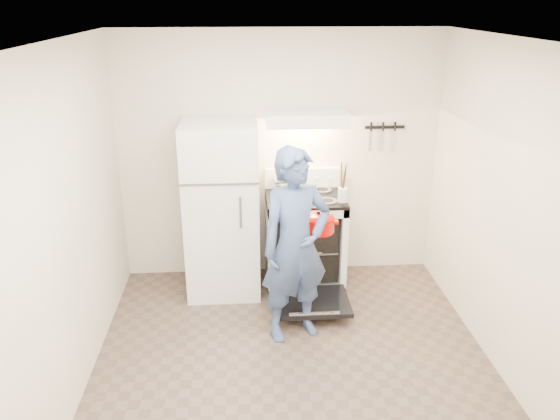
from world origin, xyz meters
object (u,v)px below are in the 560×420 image
object	(u,v)px
person	(296,246)
dutch_oven	(318,225)
refrigerator	(222,209)
stove_body	(304,242)
tea_kettle	(282,178)

from	to	relation	value
person	dutch_oven	size ratio (longest dim) A/B	4.85
refrigerator	dutch_oven	bearing A→B (deg)	-36.48
person	dutch_oven	distance (m)	0.34
stove_body	tea_kettle	world-z (taller)	tea_kettle
stove_body	tea_kettle	size ratio (longest dim) A/B	3.53
refrigerator	dutch_oven	xyz separation A→B (m)	(0.85, -0.63, 0.08)
refrigerator	tea_kettle	size ratio (longest dim) A/B	6.53
tea_kettle	dutch_oven	bearing A→B (deg)	-73.22
stove_body	person	bearing A→B (deg)	-101.37
stove_body	tea_kettle	distance (m)	0.69
tea_kettle	stove_body	bearing A→B (deg)	-41.81
dutch_oven	refrigerator	bearing A→B (deg)	143.52
refrigerator	stove_body	world-z (taller)	refrigerator
stove_body	tea_kettle	xyz separation A→B (m)	(-0.22, 0.19, 0.62)
dutch_oven	tea_kettle	bearing A→B (deg)	106.78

